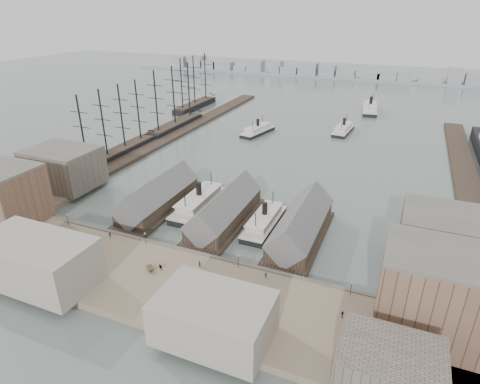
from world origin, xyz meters
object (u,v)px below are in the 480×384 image
at_px(horse_cart_center, 157,267).
at_px(horse_cart_right, 221,311).
at_px(ferry_docked_west, 199,202).
at_px(tram, 380,324).
at_px(horse_cart_left, 67,235).

xyz_separation_m(horse_cart_center, horse_cart_right, (23.08, -8.55, -0.08)).
xyz_separation_m(ferry_docked_west, tram, (65.64, -39.86, 1.34)).
bearing_deg(horse_cart_right, ferry_docked_west, 46.14).
relative_size(ferry_docked_west, horse_cart_center, 6.37).
xyz_separation_m(horse_cart_left, horse_cart_right, (57.95, -12.08, -0.05)).
bearing_deg(horse_cart_right, horse_cart_left, 91.29).
bearing_deg(tram, horse_cart_right, -172.51).
height_order(ferry_docked_west, horse_cart_right, ferry_docked_west).
bearing_deg(horse_cart_left, horse_cart_right, -98.00).
bearing_deg(ferry_docked_west, horse_cart_left, -126.18).
height_order(horse_cart_center, horse_cart_right, horse_cart_center).
height_order(ferry_docked_west, tram, ferry_docked_west).
height_order(ferry_docked_west, horse_cart_left, ferry_docked_west).
xyz_separation_m(ferry_docked_west, horse_cart_left, (-26.49, -36.22, 0.28)).
distance_m(tram, horse_cart_right, 35.21).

